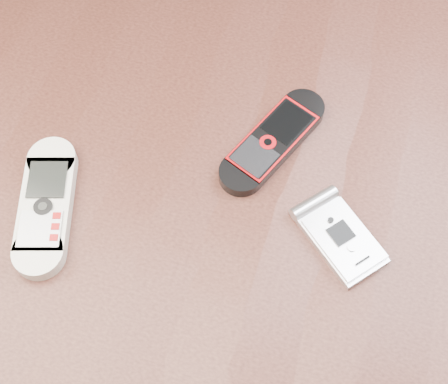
{
  "coord_description": "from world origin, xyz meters",
  "views": [
    {
      "loc": [
        0.08,
        -0.26,
        1.28
      ],
      "look_at": [
        0.01,
        0.0,
        0.76
      ],
      "focal_mm": 50.0,
      "sensor_mm": 36.0,
      "label": 1
    }
  ],
  "objects": [
    {
      "name": "table",
      "position": [
        0.0,
        0.0,
        0.64
      ],
      "size": [
        1.2,
        0.8,
        0.75
      ],
      "color": "black",
      "rests_on": "ground"
    },
    {
      "name": "motorola_razr",
      "position": [
        0.12,
        -0.01,
        0.76
      ],
      "size": [
        0.1,
        0.1,
        0.01
      ],
      "primitive_type": "cube",
      "rotation": [
        0.0,
        0.0,
        0.85
      ],
      "color": "silver",
      "rests_on": "table"
    },
    {
      "name": "ground",
      "position": [
        0.0,
        0.0,
        0.0
      ],
      "size": [
        4.0,
        4.0,
        0.0
      ],
      "primitive_type": "plane",
      "color": "#472B19",
      "rests_on": "ground"
    },
    {
      "name": "nokia_black_red",
      "position": [
        0.04,
        0.07,
        0.76
      ],
      "size": [
        0.1,
        0.15,
        0.01
      ],
      "primitive_type": "cube",
      "rotation": [
        0.0,
        0.0,
        -0.42
      ],
      "color": "black",
      "rests_on": "table"
    },
    {
      "name": "nokia_white",
      "position": [
        -0.15,
        -0.06,
        0.76
      ],
      "size": [
        0.09,
        0.15,
        0.02
      ],
      "primitive_type": "cube",
      "rotation": [
        0.0,
        0.0,
        0.28
      ],
      "color": "silver",
      "rests_on": "table"
    }
  ]
}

